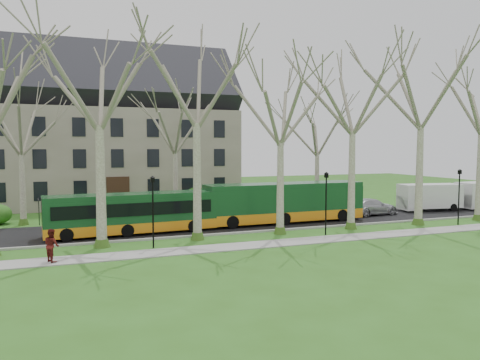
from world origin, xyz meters
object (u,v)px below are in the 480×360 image
at_px(bus_lead, 133,213).
at_px(bus_follow, 285,202).
at_px(van_a, 430,197).
at_px(pedestrian_b, 52,245).
at_px(sedan, 371,207).

height_order(bus_lead, bus_follow, bus_follow).
bearing_deg(bus_lead, bus_follow, -0.35).
height_order(van_a, pedestrian_b, van_a).
distance_m(bus_lead, sedan, 21.26).
bearing_deg(sedan, bus_follow, 89.88).
height_order(sedan, pedestrian_b, pedestrian_b).
height_order(bus_lead, pedestrian_b, bus_lead).
bearing_deg(bus_follow, pedestrian_b, -158.03).
distance_m(bus_follow, pedestrian_b, 18.74).
height_order(bus_follow, sedan, bus_follow).
xyz_separation_m(bus_follow, sedan, (9.06, 0.96, -0.90)).
xyz_separation_m(bus_lead, pedestrian_b, (-5.13, -6.60, -0.58)).
relative_size(bus_lead, van_a, 2.01).
bearing_deg(bus_follow, sedan, 5.24).
bearing_deg(van_a, pedestrian_b, -156.25).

